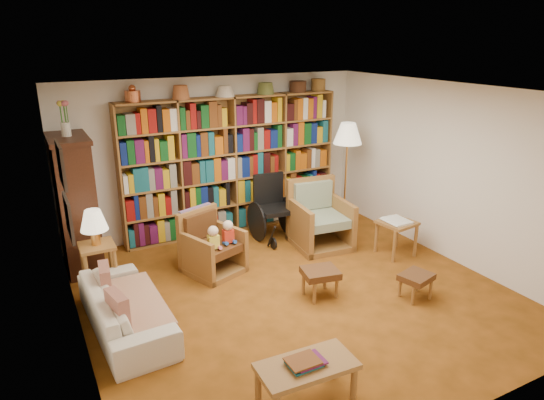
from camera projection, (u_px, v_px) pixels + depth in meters
floor at (294, 292)px, 6.16m from camera, size 5.00×5.00×0.00m
ceiling at (297, 92)px, 5.35m from camera, size 5.00×5.00×0.00m
wall_back at (217, 155)px, 7.85m from camera, size 5.00×0.00×5.00m
wall_front at (463, 292)px, 3.66m from camera, size 5.00×0.00×5.00m
wall_left at (71, 238)px, 4.65m from camera, size 0.00×5.00×5.00m
wall_right at (448, 172)px, 6.86m from camera, size 0.00×5.00×5.00m
bookshelf at (233, 161)px, 7.82m from camera, size 3.60×0.30×2.42m
curio_cabinet at (76, 203)px, 6.53m from camera, size 0.50×0.95×2.40m
framed_pictures at (65, 192)px, 4.79m from camera, size 0.03×0.52×0.97m
sofa at (125, 308)px, 5.31m from camera, size 1.78×0.77×0.51m
sofa_throw at (130, 304)px, 5.32m from camera, size 0.70×1.29×0.04m
cushion_left at (106, 282)px, 5.48m from camera, size 0.15×0.37×0.36m
cushion_right at (118, 311)px, 4.89m from camera, size 0.19×0.38×0.37m
side_table_lamp at (98, 257)px, 6.06m from camera, size 0.42×0.42×0.63m
table_lamp at (94, 221)px, 5.91m from camera, size 0.33×0.33×0.45m
armchair_leather at (211, 246)px, 6.65m from camera, size 0.91×0.91×0.86m
armchair_sage at (317, 220)px, 7.47m from camera, size 0.89×0.92×1.00m
wheelchair at (273, 210)px, 7.68m from camera, size 0.59×0.83×1.03m
floor_lamp at (348, 138)px, 7.85m from camera, size 0.47×0.47×1.76m
side_table_papers at (397, 227)px, 7.09m from camera, size 0.54×0.54×0.55m
footstool_a at (320, 275)px, 5.96m from camera, size 0.49×0.44×0.37m
footstool_b at (416, 279)px, 5.94m from camera, size 0.45×0.41×0.32m
coffee_table at (307, 369)px, 4.21m from camera, size 0.89×0.47×0.45m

